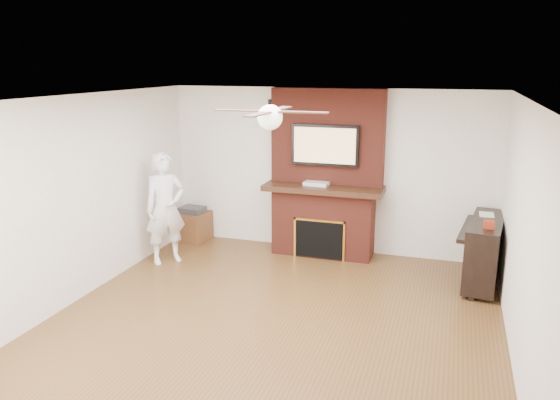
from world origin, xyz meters
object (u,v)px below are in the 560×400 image
(person, at_px, (165,208))
(piano, at_px, (484,250))
(fireplace, at_px, (325,190))
(side_table, at_px, (193,225))

(person, relative_size, piano, 1.18)
(fireplace, height_order, piano, fireplace)
(side_table, relative_size, piano, 0.41)
(fireplace, xyz_separation_m, person, (-2.10, -1.09, -0.18))
(fireplace, distance_m, side_table, 2.32)
(side_table, bearing_deg, person, -79.64)
(piano, bearing_deg, fireplace, 173.74)
(person, distance_m, side_table, 1.17)
(fireplace, distance_m, person, 2.37)
(person, xyz_separation_m, piano, (4.39, 0.54, -0.35))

